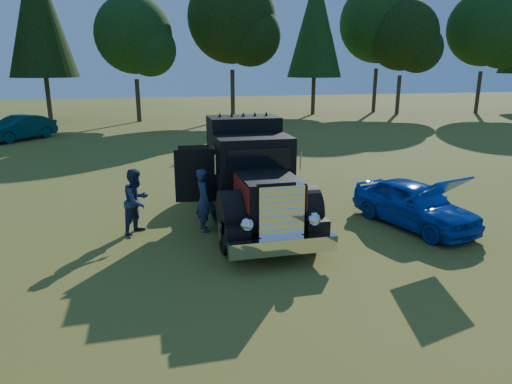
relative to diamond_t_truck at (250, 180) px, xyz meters
The scene contains 7 objects.
ground 3.02m from the diamond_t_truck, 74.41° to the right, with size 120.00×120.00×0.00m, color #455D1B.
treeline 26.31m from the diamond_t_truck, 93.32° to the left, with size 72.10×25.61×13.84m.
diamond_t_truck is the anchor object (origin of this frame).
hotrod_coupe 4.73m from the diamond_t_truck, 17.62° to the right, with size 2.51×4.33×1.89m.
spectator_near 1.49m from the diamond_t_truck, 165.25° to the right, with size 0.64×0.42×1.76m, color #1A1D3D.
spectator_far 3.21m from the diamond_t_truck, behind, with size 0.87×0.68×1.80m, color #20234C.
distant_teal_car 21.19m from the diamond_t_truck, 119.47° to the left, with size 1.58×4.54×1.49m, color #0B423D.
Camera 1 is at (-3.56, -9.75, 4.43)m, focal length 32.00 mm.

